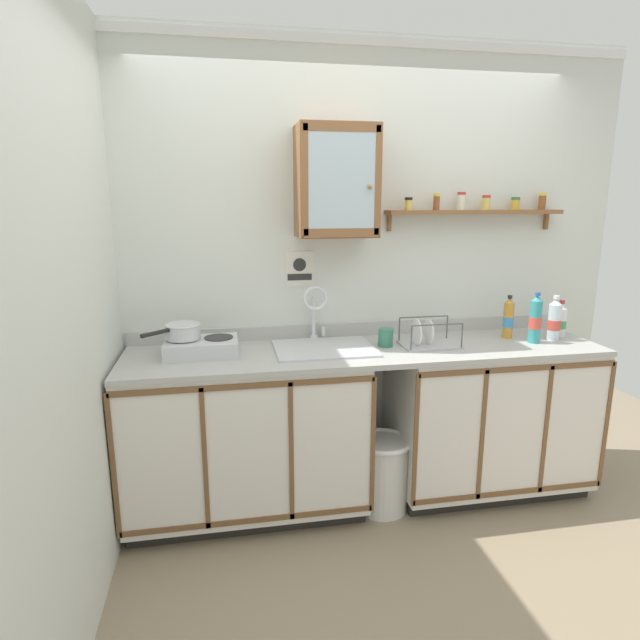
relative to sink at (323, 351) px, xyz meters
name	(u,v)px	position (x,y,z in m)	size (l,w,h in m)	color
floor	(379,529)	(0.25, -0.36, -0.93)	(5.74, 5.74, 0.00)	gray
back_wall	(354,270)	(0.25, 0.29, 0.42)	(3.34, 0.07, 2.67)	silver
side_wall_left	(68,312)	(-1.15, -0.65, 0.41)	(0.05, 3.43, 2.67)	silver
lower_cabinet_run	(246,436)	(-0.45, -0.04, -0.47)	(1.33, 0.62, 0.91)	black
lower_cabinet_run_right	(487,417)	(1.02, -0.04, -0.47)	(1.18, 0.62, 0.91)	black
countertop	(367,351)	(0.25, -0.04, 0.00)	(2.70, 0.64, 0.03)	#B2B2AD
backsplash	(354,329)	(0.25, 0.26, 0.05)	(2.70, 0.02, 0.08)	#B2B2AD
sink	(323,351)	(0.00, 0.00, 0.00)	(0.56, 0.47, 0.44)	silver
hot_plate_stove	(201,347)	(-0.67, 0.00, 0.06)	(0.39, 0.26, 0.09)	silver
saucepan	(182,331)	(-0.77, 0.02, 0.15)	(0.29, 0.27, 0.08)	silver
bottle_water_clear_0	(554,320)	(1.39, -0.06, 0.13)	(0.08, 0.08, 0.27)	silver
bottle_juice_amber_1	(508,319)	(1.15, 0.03, 0.13)	(0.06, 0.06, 0.26)	gold
bottle_opaque_white_2	(560,321)	(1.47, 0.00, 0.11)	(0.07, 0.07, 0.23)	white
bottle_detergent_teal_3	(535,320)	(1.24, -0.10, 0.15)	(0.07, 0.07, 0.30)	teal
dish_rack	(428,340)	(0.60, -0.06, 0.05)	(0.32, 0.22, 0.16)	#B2B2B7
mug	(385,337)	(0.36, -0.01, 0.07)	(0.09, 0.13, 0.10)	#337259
wall_cabinet	(336,182)	(0.10, 0.12, 0.93)	(0.44, 0.31, 0.60)	brown
spice_shelf	(476,210)	(0.97, 0.20, 0.78)	(1.09, 0.14, 0.23)	brown
warning_sign	(300,269)	(-0.09, 0.26, 0.43)	(0.17, 0.01, 0.21)	silver
trash_bin	(383,472)	(0.32, -0.16, -0.70)	(0.33, 0.33, 0.44)	silver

